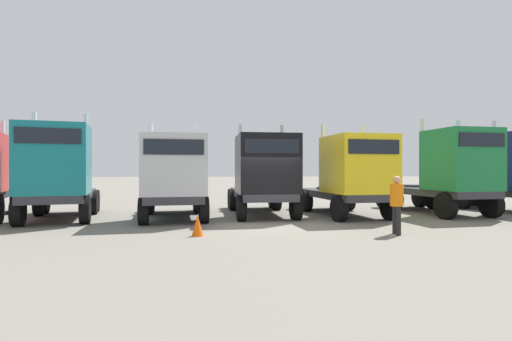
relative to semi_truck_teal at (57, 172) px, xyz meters
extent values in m
plane|color=slate|center=(8.15, -2.10, -1.94)|extent=(200.00, 200.00, 0.00)
cylinder|color=silver|center=(-2.64, 1.28, 0.66)|extent=(0.22, 0.22, 2.88)
cylinder|color=black|center=(-3.06, 3.32, -1.39)|extent=(0.64, 1.16, 1.11)
cylinder|color=black|center=(-3.35, 4.38, -1.39)|extent=(0.64, 1.16, 1.11)
cube|color=#333338|center=(-0.22, 1.09, -0.99)|extent=(3.27, 6.00, 0.30)
cube|color=#14727A|center=(0.11, -0.56, 0.47)|extent=(2.80, 2.73, 2.63)
cube|color=black|center=(0.34, -1.71, 1.26)|extent=(2.07, 0.45, 0.55)
cylinder|color=silver|center=(0.79, 0.90, 0.77)|extent=(0.21, 0.21, 3.23)
cylinder|color=silver|center=(-1.07, 0.53, 0.77)|extent=(0.21, 0.21, 3.23)
cylinder|color=#333338|center=(-0.46, 2.32, -0.78)|extent=(1.29, 1.29, 0.12)
cylinder|color=black|center=(1.28, -0.79, -1.42)|extent=(0.55, 1.10, 1.05)
cylinder|color=black|center=(-0.88, -1.22, -1.42)|extent=(0.55, 1.10, 1.05)
cylinder|color=black|center=(0.62, 2.52, -1.42)|extent=(0.55, 1.10, 1.05)
cylinder|color=black|center=(-1.54, 2.09, -1.42)|extent=(0.55, 1.10, 1.05)
cylinder|color=black|center=(0.40, 3.60, -1.42)|extent=(0.55, 1.10, 1.05)
cylinder|color=black|center=(-1.75, 3.17, -1.42)|extent=(0.55, 1.10, 1.05)
cube|color=#333338|center=(4.39, 0.95, -1.04)|extent=(2.72, 5.94, 0.30)
cube|color=#B7BABF|center=(4.53, -0.62, 0.26)|extent=(2.63, 2.80, 2.30)
cube|color=black|center=(4.65, -1.94, 0.89)|extent=(2.09, 0.23, 0.55)
cylinder|color=silver|center=(5.35, 0.91, 0.56)|extent=(0.20, 0.20, 2.90)
cylinder|color=silver|center=(3.45, 0.73, 0.56)|extent=(0.20, 0.20, 2.90)
cylinder|color=#333338|center=(4.27, 2.22, -0.83)|extent=(1.20, 1.20, 0.12)
cylinder|color=black|center=(5.68, -1.12, -1.44)|extent=(0.44, 1.03, 1.01)
cylinder|color=black|center=(3.49, -1.32, -1.44)|extent=(0.44, 1.03, 1.01)
cylinder|color=black|center=(5.37, 2.33, -1.44)|extent=(0.44, 1.03, 1.01)
cylinder|color=black|center=(3.17, 2.13, -1.44)|extent=(0.44, 1.03, 1.01)
cylinder|color=black|center=(5.26, 3.43, -1.44)|extent=(0.44, 1.03, 1.01)
cylinder|color=black|center=(3.07, 3.22, -1.44)|extent=(0.44, 1.03, 1.01)
cube|color=#333338|center=(8.18, 1.84, -1.02)|extent=(2.35, 6.39, 0.30)
cube|color=black|center=(8.23, -0.05, 0.32)|extent=(2.46, 2.62, 2.38)
cube|color=black|center=(8.26, -1.35, 0.98)|extent=(2.10, 0.09, 0.55)
cylinder|color=silver|center=(9.15, 1.40, 0.62)|extent=(0.18, 0.18, 2.98)
cylinder|color=silver|center=(7.25, 1.36, 0.62)|extent=(0.18, 0.18, 2.98)
cylinder|color=#333338|center=(8.15, 3.23, -0.81)|extent=(1.13, 1.13, 0.12)
cylinder|color=black|center=(9.34, -0.60, -1.43)|extent=(0.37, 1.03, 1.02)
cylinder|color=black|center=(7.14, -0.65, -1.43)|extent=(0.37, 1.03, 1.02)
cylinder|color=black|center=(9.25, 3.44, -1.43)|extent=(0.37, 1.03, 1.02)
cylinder|color=black|center=(7.05, 3.38, -1.43)|extent=(0.37, 1.03, 1.02)
cylinder|color=black|center=(9.22, 4.54, -1.43)|extent=(0.37, 1.03, 1.02)
cylinder|color=black|center=(7.02, 4.48, -1.43)|extent=(0.37, 1.03, 1.02)
cube|color=#333338|center=(11.78, 1.20, -1.02)|extent=(2.81, 6.27, 0.30)
cube|color=yellow|center=(11.96, -0.54, 0.30)|extent=(2.65, 2.81, 2.35)
cube|color=black|center=(12.09, -1.85, 0.95)|extent=(2.09, 0.25, 0.55)
cylinder|color=silver|center=(12.76, 0.98, 0.60)|extent=(0.20, 0.20, 2.95)
cylinder|color=silver|center=(10.87, 0.79, 0.60)|extent=(0.20, 0.20, 2.95)
cylinder|color=#333338|center=(11.64, 2.53, -0.81)|extent=(1.21, 1.21, 0.12)
cylinder|color=black|center=(13.11, -1.02, -1.43)|extent=(0.45, 1.05, 1.02)
cylinder|color=black|center=(10.92, -1.24, -1.43)|extent=(0.45, 1.05, 1.02)
cylinder|color=black|center=(12.73, 2.74, -1.43)|extent=(0.45, 1.05, 1.02)
cylinder|color=black|center=(10.54, 2.52, -1.43)|extent=(0.45, 1.05, 1.02)
cylinder|color=black|center=(12.61, 3.84, -1.43)|extent=(0.45, 1.05, 1.02)
cylinder|color=black|center=(10.43, 3.61, -1.43)|extent=(0.45, 1.05, 1.02)
cube|color=#333338|center=(16.37, 1.39, -0.95)|extent=(2.76, 6.22, 0.30)
cube|color=#197238|center=(16.55, -0.46, 0.50)|extent=(2.61, 2.53, 2.60)
cube|color=black|center=(16.66, -1.63, 1.28)|extent=(2.09, 0.24, 0.55)
cylinder|color=silver|center=(17.37, 0.93, 0.80)|extent=(0.20, 0.20, 3.20)
cylinder|color=silver|center=(15.48, 0.75, 0.80)|extent=(0.20, 0.20, 3.20)
cylinder|color=#333338|center=(16.24, 2.71, -0.74)|extent=(1.20, 1.20, 0.12)
cylinder|color=black|center=(17.69, -0.81, -1.39)|extent=(0.45, 1.12, 1.09)
cylinder|color=black|center=(15.50, -1.02, -1.39)|extent=(0.45, 1.12, 1.09)
cylinder|color=black|center=(17.33, 2.90, -1.39)|extent=(0.45, 1.12, 1.09)
cylinder|color=black|center=(15.14, 2.69, -1.39)|extent=(0.45, 1.12, 1.09)
cylinder|color=black|center=(17.23, 4.00, -1.39)|extent=(0.45, 1.12, 1.09)
cylinder|color=black|center=(15.04, 3.79, -1.39)|extent=(0.45, 1.12, 1.09)
cube|color=#333338|center=(20.21, 1.85, -1.03)|extent=(3.50, 6.05, 0.30)
cylinder|color=silver|center=(19.39, 1.21, 0.77)|extent=(0.22, 0.22, 3.31)
cylinder|color=#333338|center=(19.91, 3.06, -0.82)|extent=(1.33, 1.33, 0.12)
cylinder|color=black|center=(20.98, 3.31, -1.44)|extent=(0.58, 1.06, 1.01)
cylinder|color=black|center=(18.84, 2.79, -1.44)|extent=(0.58, 1.06, 1.01)
cylinder|color=black|center=(20.72, 4.38, -1.44)|extent=(0.58, 1.06, 1.01)
cylinder|color=black|center=(18.58, 3.86, -1.44)|extent=(0.58, 1.06, 1.01)
cylinder|color=black|center=(11.69, -4.56, -1.50)|extent=(0.18, 0.18, 0.89)
cylinder|color=black|center=(11.72, -4.28, -1.50)|extent=(0.18, 0.18, 0.89)
cylinder|color=orange|center=(11.70, -4.42, -0.70)|extent=(0.44, 0.44, 0.70)
sphere|color=tan|center=(11.70, -4.42, -0.23)|extent=(0.24, 0.24, 0.24)
cone|color=#F2590C|center=(5.54, -3.96, -1.62)|extent=(0.36, 0.36, 0.65)
camera|label=1|loc=(5.95, -15.99, 0.08)|focal=27.41mm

